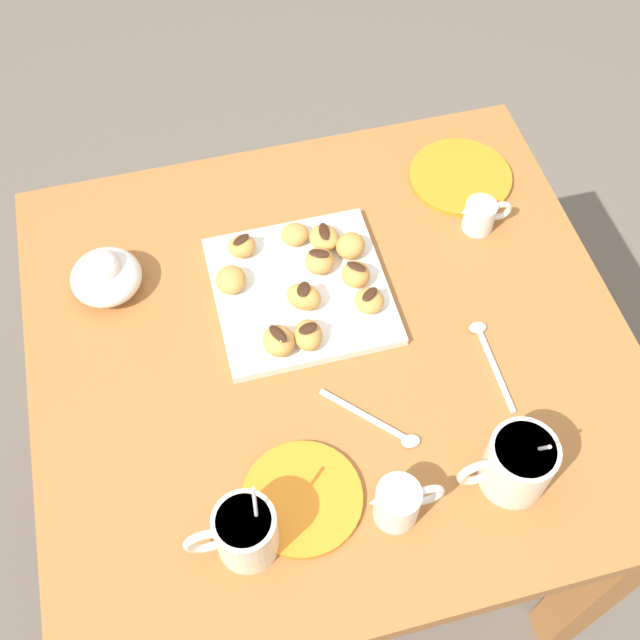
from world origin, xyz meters
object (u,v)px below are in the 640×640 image
object	(u,v)px
beignet_4	(356,274)
beignet_8	(319,261)
pastry_plate_square	(301,290)
beignet_6	(304,297)
coffee_mug_cream_left	(517,463)
saucer_orange_right	(302,498)
ice_cream_bowl	(106,275)
dining_table	(330,385)
beignet_0	(279,340)
beignet_2	(231,280)
beignet_3	(369,301)
chocolate_sauce_pitcher	(480,214)
saucer_orange_left	(460,177)
beignet_9	(350,246)
coffee_mug_cream_right	(244,532)
cream_pitcher_white	(399,502)
beignet_5	(242,246)
beignet_1	(324,237)
beignet_10	(308,333)
beignet_7	(295,234)

from	to	relation	value
beignet_4	beignet_8	bearing A→B (deg)	-40.31
pastry_plate_square	beignet_6	world-z (taller)	beignet_6
coffee_mug_cream_left	saucer_orange_right	distance (m)	0.29
ice_cream_bowl	dining_table	bearing A→B (deg)	149.67
beignet_0	beignet_2	bearing A→B (deg)	-69.81
ice_cream_bowl	beignet_3	world-z (taller)	ice_cream_bowl
chocolate_sauce_pitcher	beignet_8	world-z (taller)	chocolate_sauce_pitcher
saucer_orange_left	beignet_9	size ratio (longest dim) A/B	3.65
saucer_orange_left	beignet_3	bearing A→B (deg)	44.36
pastry_plate_square	beignet_0	bearing A→B (deg)	59.85
beignet_6	beignet_8	bearing A→B (deg)	-123.10
chocolate_sauce_pitcher	beignet_4	xyz separation A→B (m)	(0.23, 0.07, 0.00)
coffee_mug_cream_right	beignet_2	bearing A→B (deg)	-98.36
saucer_orange_right	beignet_6	bearing A→B (deg)	-104.27
cream_pitcher_white	beignet_5	xyz separation A→B (m)	(0.11, -0.47, -0.01)
beignet_1	beignet_8	bearing A→B (deg)	66.85
beignet_2	beignet_10	xyz separation A→B (m)	(-0.09, 0.13, 0.00)
coffee_mug_cream_right	beignet_1	bearing A→B (deg)	-116.20
coffee_mug_cream_left	beignet_4	size ratio (longest dim) A/B	3.22
dining_table	coffee_mug_cream_right	distance (m)	0.38
beignet_3	beignet_2	bearing A→B (deg)	-24.68
ice_cream_bowl	beignet_0	xyz separation A→B (m)	(-0.24, 0.18, -0.00)
pastry_plate_square	beignet_4	world-z (taller)	beignet_4
beignet_1	beignet_0	bearing A→B (deg)	56.70
beignet_9	coffee_mug_cream_right	bearing A→B (deg)	58.52
beignet_1	beignet_6	xyz separation A→B (m)	(0.06, 0.11, 0.00)
pastry_plate_square	ice_cream_bowl	bearing A→B (deg)	-16.24
pastry_plate_square	beignet_10	xyz separation A→B (m)	(0.01, 0.10, 0.03)
coffee_mug_cream_left	beignet_7	world-z (taller)	coffee_mug_cream_left
dining_table	cream_pitcher_white	distance (m)	0.34
beignet_6	pastry_plate_square	bearing A→B (deg)	-94.17
coffee_mug_cream_right	beignet_5	xyz separation A→B (m)	(-0.09, -0.47, -0.02)
saucer_orange_right	beignet_5	distance (m)	0.43
beignet_1	beignet_6	bearing A→B (deg)	60.94
coffee_mug_cream_left	saucer_orange_left	bearing A→B (deg)	-102.98
coffee_mug_cream_right	beignet_5	distance (m)	0.48
dining_table	saucer_orange_left	size ratio (longest dim) A/B	5.05
saucer_orange_right	beignet_2	distance (m)	0.37
ice_cream_bowl	beignet_9	size ratio (longest dim) A/B	2.26
beignet_6	saucer_orange_right	bearing A→B (deg)	75.73
beignet_7	coffee_mug_cream_left	bearing A→B (deg)	112.19
beignet_7	beignet_10	bearing A→B (deg)	82.38
pastry_plate_square	beignet_1	bearing A→B (deg)	-127.00
beignet_4	beignet_10	size ratio (longest dim) A/B	0.87
saucer_orange_right	beignet_7	size ratio (longest dim) A/B	3.57
saucer_orange_right	beignet_3	distance (m)	0.32
beignet_9	beignet_0	bearing A→B (deg)	43.89
pastry_plate_square	beignet_0	size ratio (longest dim) A/B	5.10
cream_pitcher_white	beignet_1	world-z (taller)	cream_pitcher_white
pastry_plate_square	cream_pitcher_white	bearing A→B (deg)	95.86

